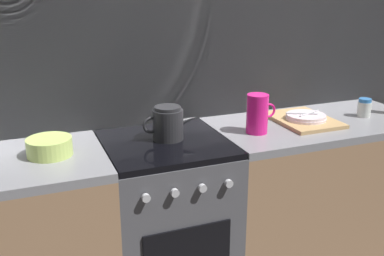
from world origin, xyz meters
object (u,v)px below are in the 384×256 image
Objects in this scene: stove_unit at (167,223)px; kettle at (168,123)px; spice_jar at (364,108)px; dish_pile at (304,119)px; pitcher at (258,114)px; mixing_bowl at (50,147)px.

kettle reaches higher than stove_unit.
kettle is at bearing 177.91° from spice_jar.
spice_jar is (1.19, -0.02, 0.50)m from stove_unit.
dish_pile reaches higher than stove_unit.
kettle is 1.17m from spice_jar.
stove_unit is at bearing -178.75° from dish_pile.
pitcher reaches higher than kettle.
kettle is (0.02, 0.02, 0.53)m from stove_unit.
kettle is 0.46m from pitcher.
spice_jar is at bearing -1.07° from mixing_bowl.
dish_pile is at bearing -0.44° from kettle.
stove_unit is at bearing 179.09° from spice_jar.
kettle is 2.71× the size of spice_jar.
dish_pile is 3.81× the size of spice_jar.
kettle reaches higher than dish_pile.
kettle reaches higher than spice_jar.
spice_jar is at bearing 2.24° from pitcher.
mixing_bowl is at bearing -178.95° from kettle.
stove_unit is 3.16× the size of kettle.
mixing_bowl is at bearing 178.56° from stove_unit.
pitcher reaches higher than stove_unit.
stove_unit is 8.57× the size of spice_jar.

